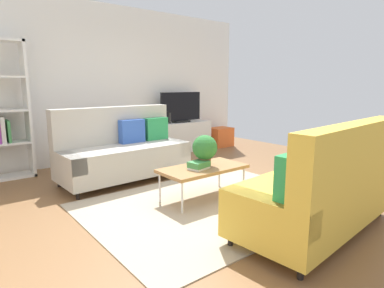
% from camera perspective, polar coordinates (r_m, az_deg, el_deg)
% --- Properties ---
extents(ground_plane, '(7.68, 7.68, 0.00)m').
position_cam_1_polar(ground_plane, '(4.26, 1.43, -9.16)').
color(ground_plane, brown).
extents(wall_far, '(6.40, 0.12, 2.90)m').
position_cam_1_polar(wall_far, '(6.42, -15.02, 10.29)').
color(wall_far, white).
rests_on(wall_far, ground_plane).
extents(area_rug, '(2.90, 2.20, 0.01)m').
position_cam_1_polar(area_rug, '(3.97, 3.30, -10.57)').
color(area_rug, tan).
rests_on(area_rug, ground_plane).
extents(couch_beige, '(1.93, 0.92, 1.10)m').
position_cam_1_polar(couch_beige, '(4.97, -12.15, -1.18)').
color(couch_beige, '#B2ADA3').
rests_on(couch_beige, ground_plane).
extents(couch_green, '(1.96, 0.99, 1.10)m').
position_cam_1_polar(couch_green, '(3.36, 22.07, -7.45)').
color(couch_green, gold).
rests_on(couch_green, ground_plane).
extents(coffee_table, '(1.10, 0.56, 0.42)m').
position_cam_1_polar(coffee_table, '(4.03, 1.99, -4.47)').
color(coffee_table, '#9E7042').
rests_on(coffee_table, ground_plane).
extents(tv_console, '(1.40, 0.44, 0.64)m').
position_cam_1_polar(tv_console, '(6.96, -2.05, 1.28)').
color(tv_console, silver).
rests_on(tv_console, ground_plane).
extents(tv, '(1.00, 0.20, 0.64)m').
position_cam_1_polar(tv, '(6.88, -1.99, 6.47)').
color(tv, black).
rests_on(tv, tv_console).
extents(storage_trunk, '(0.52, 0.40, 0.44)m').
position_cam_1_polar(storage_trunk, '(7.60, 5.09, 1.26)').
color(storage_trunk, orange).
rests_on(storage_trunk, ground_plane).
extents(potted_plant, '(0.31, 0.31, 0.40)m').
position_cam_1_polar(potted_plant, '(4.00, 2.29, -0.85)').
color(potted_plant, brown).
rests_on(potted_plant, coffee_table).
extents(table_book_0, '(0.27, 0.23, 0.02)m').
position_cam_1_polar(table_book_0, '(3.92, 1.21, -4.28)').
color(table_book_0, silver).
rests_on(table_book_0, coffee_table).
extents(table_book_1, '(0.27, 0.23, 0.04)m').
position_cam_1_polar(table_book_1, '(3.91, 1.21, -3.86)').
color(table_book_1, '#3F8C4C').
rests_on(table_book_1, table_book_0).
extents(table_book_2, '(0.27, 0.22, 0.04)m').
position_cam_1_polar(table_book_2, '(3.91, 1.21, -3.36)').
color(table_book_2, '#3F8C4C').
rests_on(table_book_2, table_book_1).
extents(vase_0, '(0.11, 0.11, 0.14)m').
position_cam_1_polar(vase_0, '(6.63, -6.38, 4.18)').
color(vase_0, '#4C72B2').
rests_on(vase_0, tv_console).
extents(bottle_0, '(0.05, 0.05, 0.16)m').
position_cam_1_polar(bottle_0, '(6.64, -4.74, 4.30)').
color(bottle_0, silver).
rests_on(bottle_0, tv_console).
extents(bottle_1, '(0.06, 0.06, 0.22)m').
position_cam_1_polar(bottle_1, '(6.70, -4.01, 4.62)').
color(bottle_1, '#262626').
rests_on(bottle_1, tv_console).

